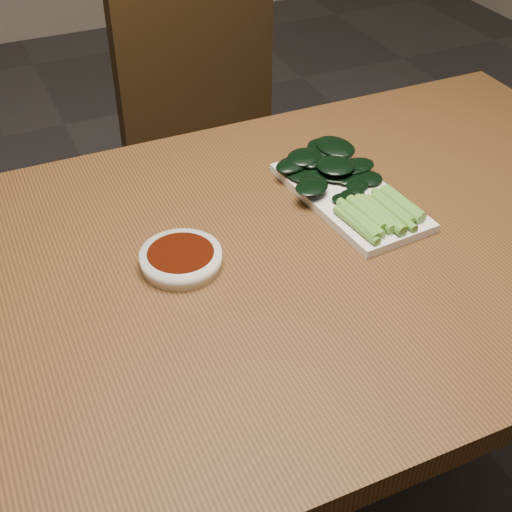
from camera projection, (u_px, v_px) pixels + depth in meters
The scene contains 5 objects.
table at pixel (273, 289), 1.11m from camera, with size 1.40×0.80×0.75m.
chair_far at pixel (229, 150), 1.82m from camera, with size 0.53×0.53×0.89m.
sauce_bowl at pixel (181, 259), 1.03m from camera, with size 0.12×0.12×0.02m.
serving_plate at pixel (350, 196), 1.17m from camera, with size 0.16×0.29×0.01m.
gai_lan at pixel (340, 177), 1.18m from camera, with size 0.18×0.30×0.03m.
Camera 1 is at (-0.37, -0.75, 1.41)m, focal length 50.00 mm.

